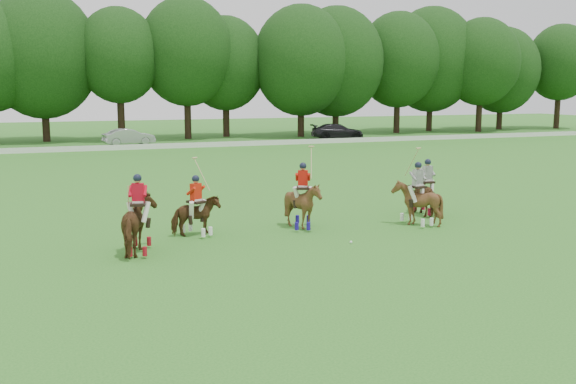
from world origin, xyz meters
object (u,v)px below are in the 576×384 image
object	(u,v)px
polo_red_b	(196,215)
polo_stripe_b	(417,202)
car_right	(337,131)
car_mid	(129,137)
polo_stripe_a	(427,195)
polo_ball	(351,242)
polo_red_c	(303,205)
polo_red_a	(139,224)

from	to	relation	value
polo_red_b	polo_stripe_b	size ratio (longest dim) A/B	0.91
polo_stripe_b	car_right	bearing A→B (deg)	68.77
car_mid	polo_stripe_a	distance (m)	38.22
car_mid	polo_ball	world-z (taller)	car_mid
car_mid	polo_red_c	distance (m)	38.23
car_right	polo_stripe_a	bearing A→B (deg)	169.78
car_right	polo_red_a	xyz separation A→B (m)	(-25.50, -39.72, 0.14)
car_mid	polo_stripe_b	distance (m)	39.59
car_mid	polo_red_a	bearing A→B (deg)	163.82
car_mid	polo_red_a	size ratio (longest dim) A/B	1.84
car_right	polo_red_a	bearing A→B (deg)	157.17
car_mid	car_right	distance (m)	20.86
polo_red_c	car_right	bearing A→B (deg)	63.05
car_right	polo_red_a	distance (m)	47.20
car_mid	polo_red_c	size ratio (longest dim) A/B	1.54
polo_red_a	polo_ball	size ratio (longest dim) A/B	27.52
polo_red_a	polo_ball	bearing A→B (deg)	-10.10
polo_red_c	polo_stripe_b	bearing A→B (deg)	-13.15
polo_stripe_a	polo_stripe_b	size ratio (longest dim) A/B	0.78
polo_stripe_a	polo_stripe_b	xyz separation A→B (m)	(-1.49, -1.64, 0.05)
polo_ball	car_mid	bearing A→B (deg)	92.88
polo_stripe_b	polo_red_a	bearing A→B (deg)	-177.01
polo_red_a	polo_red_c	size ratio (longest dim) A/B	0.84
polo_stripe_a	polo_ball	distance (m)	6.14
car_mid	polo_red_a	world-z (taller)	polo_red_a
polo_red_a	polo_stripe_b	world-z (taller)	polo_stripe_b
car_mid	polo_ball	xyz separation A→B (m)	(2.06, -40.91, -0.71)
car_mid	car_right	size ratio (longest dim) A/B	0.85
car_mid	polo_red_b	distance (m)	38.10
polo_ball	polo_stripe_a	bearing A→B (deg)	33.59
car_mid	polo_ball	distance (m)	40.97
polo_stripe_a	polo_stripe_b	bearing A→B (deg)	-132.22
polo_red_c	polo_red_b	bearing A→B (deg)	177.31
car_right	polo_stripe_b	bearing A→B (deg)	168.64
polo_red_a	polo_stripe_b	size ratio (longest dim) A/B	0.85
car_mid	polo_stripe_a	bearing A→B (deg)	-178.76
polo_stripe_b	polo_ball	distance (m)	4.06
car_right	polo_stripe_a	xyz separation A→B (m)	(-13.73, -37.54, 0.04)
polo_stripe_b	polo_red_c	bearing A→B (deg)	166.85
polo_red_b	polo_stripe_b	world-z (taller)	polo_stripe_b
polo_stripe_a	polo_red_a	bearing A→B (deg)	-169.52
car_mid	polo_stripe_b	xyz separation A→B (m)	(5.64, -39.19, 0.11)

